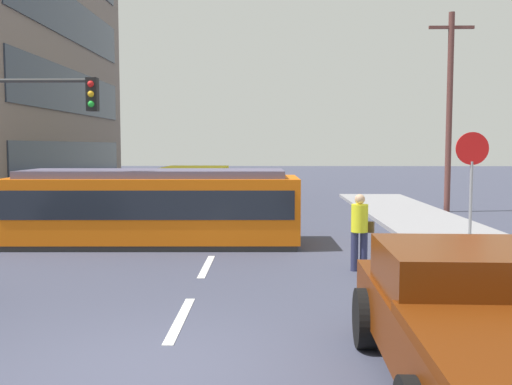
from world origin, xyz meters
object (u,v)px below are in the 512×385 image
object	(u,v)px
city_bus	(191,188)
utility_pole_mid	(449,109)
pedestrian_crossing	(360,228)
stop_sign	(472,168)
parked_sedan_mid	(60,206)
streetcar_tram	(155,206)
traffic_light_mast	(35,126)
pickup_truck_parked	(479,323)

from	to	relation	value
city_bus	utility_pole_mid	size ratio (longest dim) A/B	0.71
pedestrian_crossing	stop_sign	distance (m)	3.22
parked_sedan_mid	utility_pole_mid	bearing A→B (deg)	15.74
city_bus	pedestrian_crossing	world-z (taller)	city_bus
streetcar_tram	utility_pole_mid	distance (m)	13.55
parked_sedan_mid	traffic_light_mast	world-z (taller)	traffic_light_mast
city_bus	utility_pole_mid	bearing A→B (deg)	7.85
streetcar_tram	stop_sign	xyz separation A→B (m)	(7.82, -2.23, 1.13)
streetcar_tram	utility_pole_mid	size ratio (longest dim) A/B	0.98
city_bus	parked_sedan_mid	bearing A→B (deg)	-147.49
city_bus	traffic_light_mast	bearing A→B (deg)	-111.21
pedestrian_crossing	traffic_light_mast	world-z (taller)	traffic_light_mast
stop_sign	utility_pole_mid	bearing A→B (deg)	75.66
pedestrian_crossing	parked_sedan_mid	world-z (taller)	pedestrian_crossing
stop_sign	utility_pole_mid	distance (m)	10.80
pedestrian_crossing	parked_sedan_mid	distance (m)	11.69
pickup_truck_parked	parked_sedan_mid	bearing A→B (deg)	124.61
stop_sign	utility_pole_mid	world-z (taller)	utility_pole_mid
parked_sedan_mid	traffic_light_mast	distance (m)	5.75
city_bus	traffic_light_mast	size ratio (longest dim) A/B	1.24
city_bus	pedestrian_crossing	distance (m)	11.13
city_bus	pickup_truck_parked	size ratio (longest dim) A/B	1.12
city_bus	parked_sedan_mid	xyz separation A→B (m)	(-4.18, -2.66, -0.43)
pedestrian_crossing	pickup_truck_parked	xyz separation A→B (m)	(0.29, -6.30, -0.15)
traffic_light_mast	pickup_truck_parked	bearing A→B (deg)	-46.49
stop_sign	pedestrian_crossing	bearing A→B (deg)	-157.91
streetcar_tram	pickup_truck_parked	world-z (taller)	streetcar_tram
city_bus	utility_pole_mid	world-z (taller)	utility_pole_mid
streetcar_tram	traffic_light_mast	xyz separation A→B (m)	(-2.84, -1.02, 2.16)
traffic_light_mast	utility_pole_mid	world-z (taller)	utility_pole_mid
pickup_truck_parked	traffic_light_mast	distance (m)	12.14
traffic_light_mast	pedestrian_crossing	bearing A→B (deg)	-16.40
stop_sign	streetcar_tram	bearing A→B (deg)	164.05
pickup_truck_parked	stop_sign	distance (m)	7.94
stop_sign	pickup_truck_parked	bearing A→B (deg)	-108.38
city_bus	pedestrian_crossing	size ratio (longest dim) A/B	3.39
streetcar_tram	traffic_light_mast	world-z (taller)	traffic_light_mast
pickup_truck_parked	traffic_light_mast	xyz separation A→B (m)	(-8.19, 8.63, 2.42)
pedestrian_crossing	pickup_truck_parked	world-z (taller)	pedestrian_crossing
pickup_truck_parked	parked_sedan_mid	xyz separation A→B (m)	(-9.40, 13.61, -0.17)
utility_pole_mid	city_bus	bearing A→B (deg)	-172.15
city_bus	pickup_truck_parked	distance (m)	17.09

